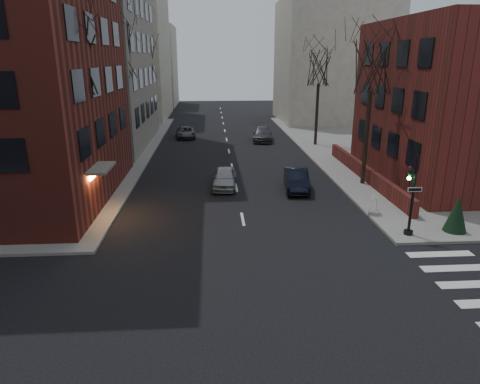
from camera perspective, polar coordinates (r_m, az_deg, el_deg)
name	(u,v)px	position (r m, az deg, el deg)	size (l,w,h in m)	color
ground	(273,371)	(13.19, 4.47, -22.70)	(160.00, 160.00, 0.00)	black
building_right_brick	(473,103)	(34.29, 28.59, 10.39)	(12.00, 14.00, 11.00)	maroon
low_wall_right	(365,172)	(31.92, 16.31, 2.53)	(0.35, 16.00, 1.00)	maroon
building_distant_la	(116,54)	(66.32, -16.22, 17.26)	(14.00, 16.00, 18.00)	beige
building_distant_ra	(332,61)	(62.22, 12.18, 16.65)	(14.00, 14.00, 16.00)	beige
building_distant_lb	(148,66)	(82.76, -12.22, 16.07)	(10.00, 12.00, 14.00)	beige
traffic_signal	(411,201)	(22.22, 21.84, -1.07)	(0.76, 0.44, 4.00)	black
tree_left_a	(73,58)	(25.01, -21.42, 16.27)	(4.18, 4.18, 10.26)	#2D231C
tree_left_b	(119,52)	(36.67, -15.88, 17.50)	(4.40, 4.40, 10.80)	#2D231C
tree_left_c	(145,62)	(50.47, -12.54, 16.55)	(3.96, 3.96, 9.72)	#2D231C
tree_right_a	(373,65)	(29.84, 17.28, 15.83)	(3.96, 3.96, 9.72)	#2D231C
tree_right_b	(319,68)	(43.24, 10.52, 15.99)	(3.74, 3.74, 9.18)	#2D231C
streetlamp_near	(121,119)	(32.90, -15.55, 9.41)	(0.36, 0.36, 6.28)	black
streetlamp_far	(155,96)	(52.54, -11.29, 12.50)	(0.36, 0.36, 6.28)	black
parked_sedan	(296,179)	(28.87, 7.54, 1.67)	(1.50, 4.29, 1.41)	black
car_lane_silver	(224,178)	(29.13, -2.09, 1.90)	(1.61, 4.00, 1.36)	#9B9CA0
car_lane_gray	(263,134)	(46.10, 3.04, 7.74)	(2.01, 4.95, 1.44)	#3B3C40
car_lane_far	(186,132)	(48.15, -7.25, 7.89)	(1.96, 4.26, 1.18)	#434449
sandwich_board	(373,205)	(24.98, 17.36, -1.66)	(0.44, 0.62, 1.00)	white
evergreen_shrub	(457,214)	(23.88, 26.94, -2.58)	(1.12, 1.12, 1.87)	black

